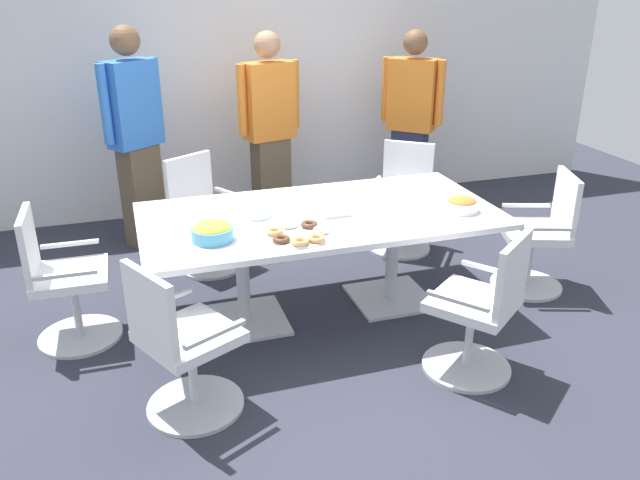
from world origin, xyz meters
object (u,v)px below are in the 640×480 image
Objects in this scene: office_chair_4 at (481,313)px; person_standing_2 at (411,121)px; conference_table at (320,230)px; office_chair_3 at (182,349)px; snack_bowl_chips_yellow at (212,231)px; plate_stack at (256,213)px; donut_platter at (299,234)px; office_chair_1 at (204,219)px; office_chair_0 at (403,203)px; office_chair_5 at (539,238)px; person_standing_1 at (270,129)px; snack_bowl_pretzels at (462,204)px; office_chair_2 at (63,284)px; person_standing_0 at (136,135)px; napkin_pile at (334,209)px.

person_standing_2 is (0.79, 2.68, 0.52)m from office_chair_4.
office_chair_3 is (-1.05, -0.86, -0.22)m from conference_table.
snack_bowl_chips_yellow is 0.46m from plate_stack.
office_chair_3 is 2.29× the size of donut_platter.
office_chair_0 is at bearing 144.64° from office_chair_1.
person_standing_2 reaches higher than office_chair_0.
office_chair_4 is 1.33m from office_chair_5.
person_standing_1 is 2.15m from snack_bowl_pretzels.
office_chair_1 reaches higher than conference_table.
office_chair_1 is 2.62m from office_chair_5.
office_chair_2 is at bearing 175.42° from conference_table.
person_standing_1 reaches higher than snack_bowl_pretzels.
person_standing_1 is at bearing 60.03° from office_chair_5.
office_chair_5 is (3.38, -0.29, 0.00)m from office_chair_2.
office_chair_4 is at bearing -44.61° from plate_stack.
donut_platter is (-1.29, -1.23, 0.36)m from office_chair_0.
person_standing_1 is 1.01× the size of person_standing_2.
office_chair_0 is 2.71m from office_chair_3.
person_standing_1 reaches higher than office_chair_0.
office_chair_2 is at bearing 32.19° from person_standing_0.
office_chair_1 is at bearing 141.56° from office_chair_3.
donut_platter is (0.41, -1.37, 0.36)m from office_chair_1.
office_chair_4 is at bearing 116.42° from office_chair_0.
office_chair_0 and office_chair_2 have the same top height.
snack_bowl_pretzels is (0.93, -0.26, 0.18)m from conference_table.
office_chair_4 is 0.49× the size of person_standing_0.
office_chair_0 reaches higher than snack_bowl_chips_yellow.
napkin_pile is at bearing -11.92° from plate_stack.
donut_platter is at bearing 81.24° from office_chair_0.
conference_table is 1.71m from office_chair_2.
person_standing_0 reaches higher than office_chair_1.
person_standing_1 is at bearing 145.53° from person_standing_0.
office_chair_3 is 1.00× the size of office_chair_4.
person_standing_0 is at bearing -86.44° from office_chair_1.
donut_platter is (-0.25, -0.36, 0.14)m from conference_table.
conference_table is 2.64× the size of office_chair_1.
person_standing_0 is 1.17m from person_standing_1.
snack_bowl_chips_yellow is at bearing 179.47° from snack_bowl_pretzels.
office_chair_1 reaches higher than napkin_pile.
office_chair_4 is at bearing 92.55° from office_chair_1.
office_chair_1 is 0.49× the size of person_standing_0.
office_chair_0 is 0.51× the size of person_standing_2.
office_chair_2 is (-1.03, -0.88, 0.00)m from office_chair_1.
office_chair_5 is at bearing 139.96° from person_standing_2.
office_chair_3 reaches higher than snack_bowl_pretzels.
donut_platter is (0.80, 0.50, 0.36)m from office_chair_3.
office_chair_1 is (-0.66, 1.02, -0.22)m from conference_table.
office_chair_3 reaches higher than donut_platter.
person_standing_0 is (-2.14, 0.78, 0.58)m from office_chair_0.
person_standing_1 is at bearing 90.46° from napkin_pile.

